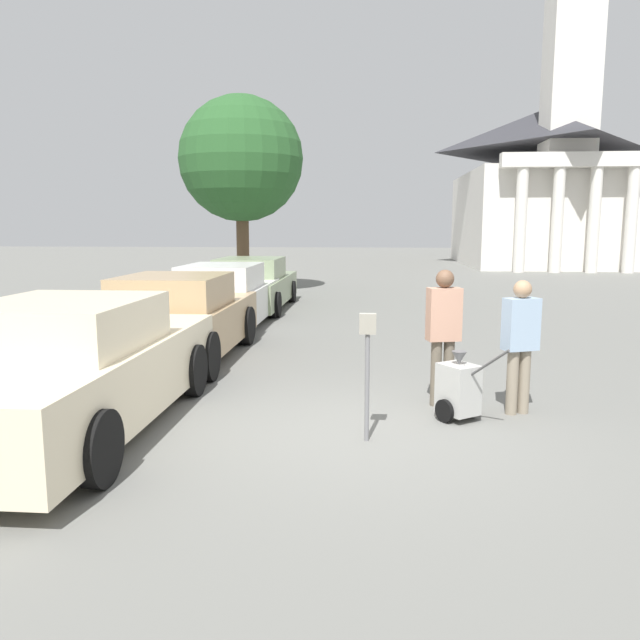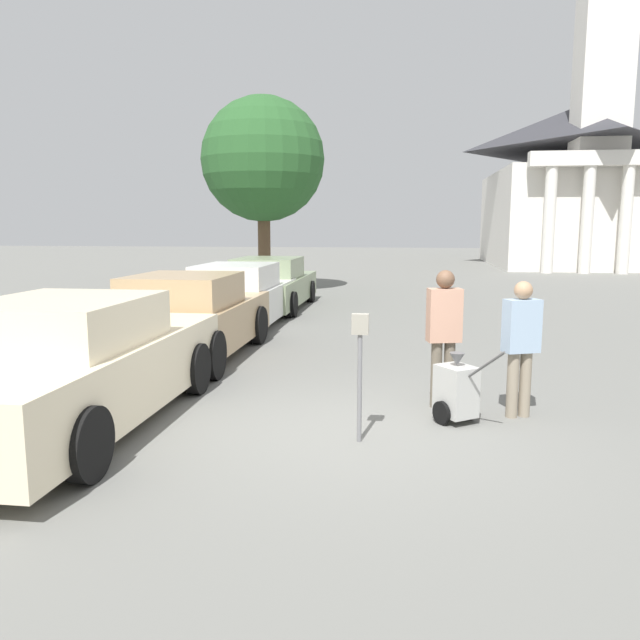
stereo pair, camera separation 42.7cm
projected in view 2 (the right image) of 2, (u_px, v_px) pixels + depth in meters
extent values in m
plane|color=slate|center=(346.00, 434.00, 7.03)|extent=(120.00, 120.00, 0.00)
cube|color=beige|center=(76.00, 376.00, 7.26)|extent=(1.94, 4.93, 0.80)
cube|color=beige|center=(63.00, 322.00, 6.96)|extent=(1.70, 2.07, 0.53)
cylinder|color=black|center=(70.00, 365.00, 8.91)|extent=(0.18, 0.71, 0.71)
cylinder|color=black|center=(197.00, 369.00, 8.67)|extent=(0.18, 0.71, 0.71)
cylinder|color=black|center=(88.00, 444.00, 5.67)|extent=(0.18, 0.71, 0.71)
cube|color=tan|center=(188.00, 325.00, 10.99)|extent=(1.90, 4.73, 0.75)
cube|color=tan|center=(183.00, 290.00, 10.71)|extent=(1.67, 1.99, 0.53)
cylinder|color=black|center=(169.00, 323.00, 12.57)|extent=(0.18, 0.75, 0.75)
cylinder|color=black|center=(258.00, 325.00, 12.33)|extent=(0.18, 0.75, 0.75)
cylinder|color=black|center=(99.00, 352.00, 9.71)|extent=(0.18, 0.75, 0.75)
cylinder|color=black|center=(214.00, 355.00, 9.46)|extent=(0.18, 0.75, 0.75)
cube|color=silver|center=(239.00, 303.00, 14.33)|extent=(1.79, 5.18, 0.75)
cube|color=silver|center=(236.00, 276.00, 14.03)|extent=(1.57, 2.18, 0.53)
cylinder|color=black|center=(222.00, 303.00, 16.05)|extent=(0.18, 0.68, 0.68)
cylinder|color=black|center=(289.00, 305.00, 15.82)|extent=(0.18, 0.68, 0.68)
cylinder|color=black|center=(178.00, 322.00, 12.91)|extent=(0.18, 0.68, 0.68)
cylinder|color=black|center=(260.00, 324.00, 12.68)|extent=(0.18, 0.68, 0.68)
cube|color=gray|center=(270.00, 290.00, 17.59)|extent=(1.92, 5.16, 0.71)
cube|color=gray|center=(268.00, 268.00, 17.29)|extent=(1.68, 2.17, 0.55)
cylinder|color=black|center=(251.00, 291.00, 19.31)|extent=(0.18, 0.66, 0.66)
cylinder|color=black|center=(311.00, 291.00, 19.06)|extent=(0.18, 0.66, 0.66)
cylinder|color=black|center=(222.00, 303.00, 16.18)|extent=(0.18, 0.66, 0.66)
cylinder|color=black|center=(293.00, 304.00, 15.93)|extent=(0.18, 0.66, 0.66)
cylinder|color=slate|center=(360.00, 389.00, 6.70)|extent=(0.05, 0.05, 1.18)
cube|color=gray|center=(360.00, 324.00, 6.59)|extent=(0.18, 0.09, 0.22)
cylinder|color=#665B4C|center=(449.00, 374.00, 8.03)|extent=(0.14, 0.14, 0.86)
cylinder|color=#665B4C|center=(436.00, 375.00, 8.01)|extent=(0.14, 0.14, 0.86)
cube|color=tan|center=(444.00, 315.00, 7.90)|extent=(0.46, 0.31, 0.68)
sphere|color=brown|center=(445.00, 279.00, 7.83)|extent=(0.23, 0.23, 0.23)
cylinder|color=gray|center=(525.00, 384.00, 7.63)|extent=(0.14, 0.14, 0.81)
cylinder|color=gray|center=(513.00, 385.00, 7.59)|extent=(0.14, 0.14, 0.81)
cube|color=#99B2CC|center=(522.00, 326.00, 7.50)|extent=(0.47, 0.36, 0.64)
sphere|color=tan|center=(523.00, 290.00, 7.43)|extent=(0.22, 0.22, 0.22)
cube|color=#B2B2AD|center=(456.00, 391.00, 7.40)|extent=(0.55, 0.57, 0.60)
cone|color=#59595B|center=(457.00, 359.00, 7.35)|extent=(0.18, 0.18, 0.16)
cylinder|color=#4C4C4C|center=(485.00, 366.00, 6.93)|extent=(0.37, 0.50, 0.43)
cylinder|color=black|center=(441.00, 413.00, 7.34)|extent=(0.20, 0.26, 0.28)
cylinder|color=black|center=(469.00, 408.00, 7.54)|extent=(0.20, 0.26, 0.28)
cube|color=silver|center=(570.00, 219.00, 36.52)|extent=(8.78, 12.37, 5.39)
pyramid|color=#333338|center=(575.00, 129.00, 35.75)|extent=(8.96, 12.62, 2.43)
cylinder|color=silver|center=(549.00, 220.00, 30.24)|extent=(0.56, 0.56, 5.12)
cylinder|color=silver|center=(587.00, 220.00, 30.01)|extent=(0.56, 0.56, 5.12)
cylinder|color=silver|center=(626.00, 220.00, 29.77)|extent=(0.56, 0.56, 5.12)
cube|color=silver|center=(610.00, 158.00, 29.45)|extent=(7.46, 0.70, 0.70)
cube|color=silver|center=(604.00, 50.00, 30.70)|extent=(2.40, 2.40, 10.96)
cylinder|color=brown|center=(264.00, 252.00, 22.07)|extent=(0.44, 0.44, 2.77)
sphere|color=#285628|center=(263.00, 159.00, 21.59)|extent=(4.29, 4.29, 4.29)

